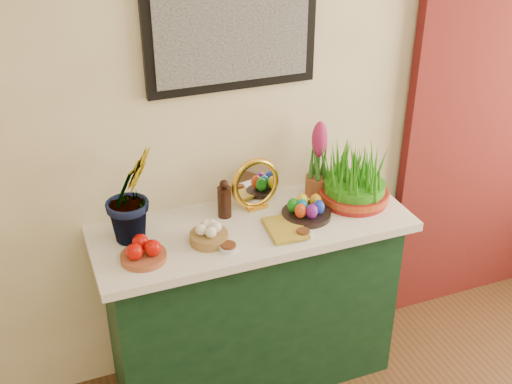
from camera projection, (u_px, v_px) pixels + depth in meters
sideboard at (252, 306)px, 3.03m from camera, size 1.30×0.45×0.85m
tablecloth at (252, 227)px, 2.82m from camera, size 1.40×0.55×0.04m
hyacinth_green at (129, 180)px, 2.57m from camera, size 0.35×0.33×0.54m
apple_bowl at (143, 251)px, 2.54m from camera, size 0.21×0.21×0.09m
garlic_basket at (209, 234)px, 2.66m from camera, size 0.21×0.21×0.09m
vinegar_cruet at (224, 200)px, 2.82m from camera, size 0.06×0.06×0.18m
mirror at (255, 184)px, 2.87m from camera, size 0.25×0.09×0.24m
book at (268, 231)px, 2.72m from camera, size 0.16×0.22×0.03m
spice_dish_left at (228, 247)px, 2.61m from camera, size 0.08×0.08×0.03m
spice_dish_right at (303, 233)px, 2.71m from camera, size 0.07×0.07×0.03m
egg_plate at (306, 210)px, 2.83m from camera, size 0.28×0.28×0.09m
hyacinth_pink at (318, 162)px, 2.95m from camera, size 0.11×0.11×0.37m
wheatgrass_sabzeh at (355, 179)px, 2.92m from camera, size 0.32×0.32×0.26m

